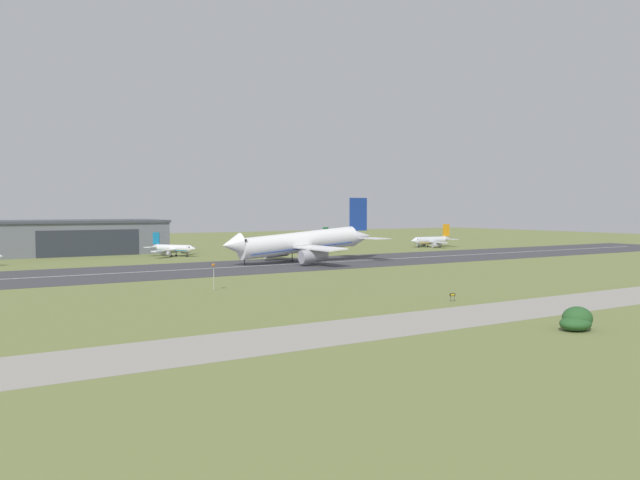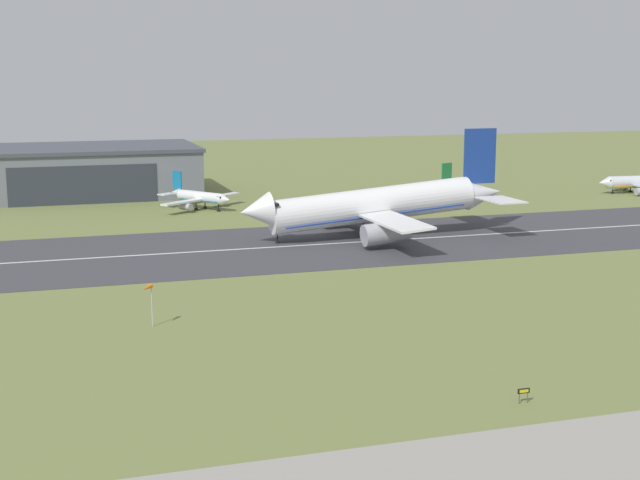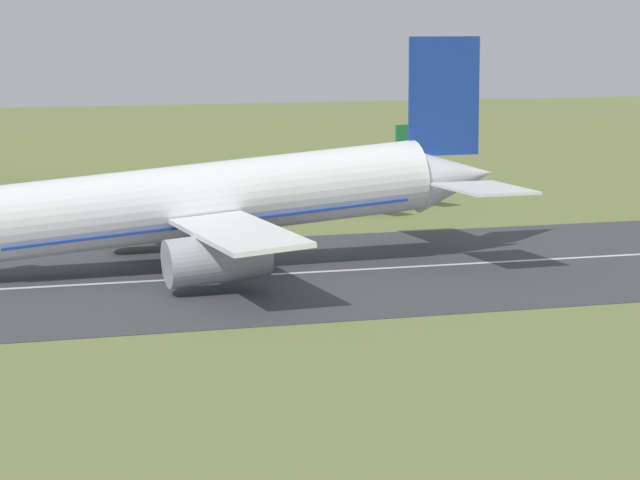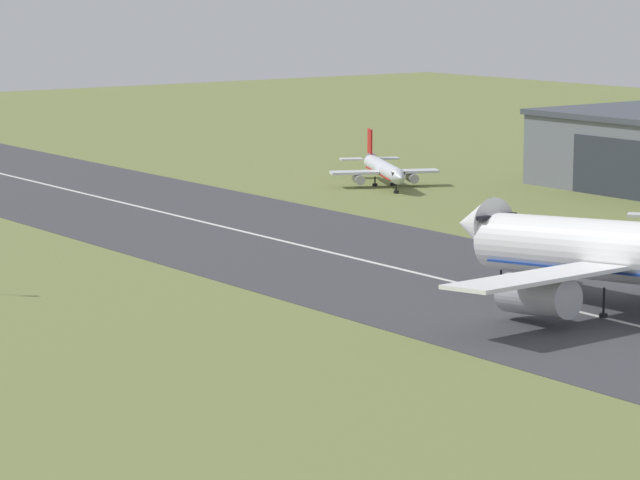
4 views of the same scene
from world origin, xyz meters
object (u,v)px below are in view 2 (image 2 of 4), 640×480
airplane_parked_west (200,197)px  airplane_parked_east (636,182)px  airplane_landing (374,206)px  airplane_parked_far_east (421,192)px  runway_sign (524,392)px  windsock_pole (147,290)px

airplane_parked_west → airplane_parked_east: bearing=-3.2°
airplane_parked_west → airplane_landing: bearing=-60.4°
airplane_parked_east → airplane_parked_far_east: 61.07m
airplane_parked_east → runway_sign: 160.57m
airplane_parked_west → airplane_parked_far_east: 51.55m
windsock_pole → airplane_landing: bearing=45.4°
airplane_parked_east → runway_sign: (-103.69, -122.58, -1.70)m
airplane_parked_east → airplane_landing: bearing=-156.2°
airplane_landing → airplane_parked_west: size_ratio=2.60×
windsock_pole → runway_sign: windsock_pole is taller
airplane_parked_west → windsock_pole: bearing=-103.7°
airplane_landing → airplane_parked_far_east: size_ratio=2.53×
airplane_parked_west → airplane_parked_east: 112.02m
airplane_parked_west → airplane_parked_east: (111.85, -6.29, 0.04)m
airplane_landing → airplane_parked_west: airplane_landing is taller
airplane_parked_west → windsock_pole: (-22.67, -93.10, 2.11)m
airplane_landing → airplane_parked_east: (86.59, 38.21, -3.24)m
airplane_landing → airplane_parked_east: size_ratio=2.45×
airplane_parked_west → runway_sign: 129.14m
airplane_parked_west → windsock_pole: airplane_parked_west is taller
airplane_parked_east → windsock_pole: size_ratio=4.00×
airplane_landing → airplane_parked_east: 94.70m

